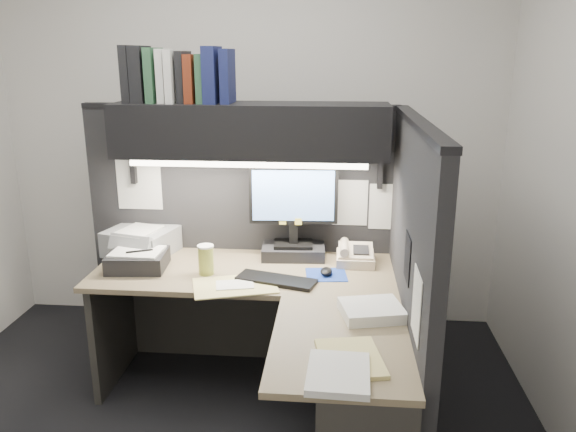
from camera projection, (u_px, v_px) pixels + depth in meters
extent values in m
cube|color=silver|center=(249.00, 137.00, 3.93)|extent=(3.50, 0.04, 2.70)
cube|color=silver|center=(7.00, 364.00, 1.06)|extent=(3.50, 0.04, 2.70)
cube|color=black|center=(242.00, 237.00, 3.54)|extent=(1.90, 0.06, 1.60)
cube|color=black|center=(409.00, 291.00, 2.74)|extent=(0.06, 1.50, 1.60)
cube|color=#7D6E4F|center=(244.00, 272.00, 3.20)|extent=(1.70, 0.68, 0.03)
cube|color=#7D6E4F|center=(341.00, 342.00, 2.42)|extent=(0.60, 0.85, 0.03)
cube|color=#2C2A27|center=(253.00, 308.00, 3.59)|extent=(1.61, 0.02, 0.70)
cube|color=#2C2A27|center=(114.00, 324.00, 3.37)|extent=(0.04, 0.61, 0.70)
cube|color=black|center=(251.00, 130.00, 3.16)|extent=(1.55, 0.34, 0.30)
cylinder|color=white|center=(247.00, 164.00, 3.08)|extent=(1.32, 0.04, 0.04)
cube|color=black|center=(293.00, 251.00, 3.38)|extent=(0.39, 0.25, 0.07)
cube|color=black|center=(293.00, 233.00, 3.35)|extent=(0.05, 0.04, 0.12)
cube|color=black|center=(293.00, 195.00, 3.28)|extent=(0.52, 0.07, 0.34)
cube|color=#5F8AD1|center=(293.00, 196.00, 3.26)|extent=(0.48, 0.03, 0.30)
cube|color=black|center=(276.00, 280.00, 3.03)|extent=(0.45, 0.26, 0.02)
cube|color=navy|center=(326.00, 275.00, 3.12)|extent=(0.24, 0.23, 0.00)
ellipsoid|color=black|center=(326.00, 271.00, 3.11)|extent=(0.07, 0.11, 0.04)
cube|color=beige|center=(355.00, 256.00, 3.28)|extent=(0.22, 0.23, 0.09)
cylinder|color=#D0C853|center=(206.00, 261.00, 3.11)|extent=(0.10, 0.10, 0.16)
cube|color=gray|center=(141.00, 241.00, 3.45)|extent=(0.45, 0.41, 0.15)
cube|color=black|center=(138.00, 260.00, 3.21)|extent=(0.34, 0.29, 0.10)
cube|color=#D6C978|center=(235.00, 286.00, 2.97)|extent=(0.50, 0.40, 0.01)
cube|color=white|center=(372.00, 310.00, 2.63)|extent=(0.32, 0.29, 0.05)
cube|color=white|center=(338.00, 374.00, 2.13)|extent=(0.25, 0.30, 0.03)
cube|color=#D6C978|center=(350.00, 358.00, 2.25)|extent=(0.30, 0.35, 0.02)
cube|color=black|center=(130.00, 74.00, 3.14)|extent=(0.05, 0.22, 0.31)
cube|color=black|center=(141.00, 74.00, 3.14)|extent=(0.07, 0.22, 0.31)
cube|color=#2B5638|center=(154.00, 75.00, 3.12)|extent=(0.05, 0.22, 0.30)
cube|color=silver|center=(165.00, 76.00, 3.13)|extent=(0.04, 0.22, 0.29)
cube|color=silver|center=(173.00, 77.00, 3.10)|extent=(0.04, 0.22, 0.28)
cube|color=black|center=(184.00, 77.00, 3.12)|extent=(0.04, 0.22, 0.28)
cube|color=maroon|center=(193.00, 79.00, 3.11)|extent=(0.05, 0.22, 0.26)
cube|color=#2B5638|center=(203.00, 79.00, 3.11)|extent=(0.05, 0.22, 0.26)
cube|color=#151C4C|center=(212.00, 75.00, 3.08)|extent=(0.07, 0.22, 0.30)
cube|color=#151C4C|center=(228.00, 76.00, 3.09)|extent=(0.05, 0.22, 0.29)
cube|color=white|center=(350.00, 203.00, 3.38)|extent=(0.21, 0.00, 0.28)
cube|color=white|center=(387.00, 207.00, 3.37)|extent=(0.21, 0.00, 0.28)
cube|color=white|center=(139.00, 182.00, 3.46)|extent=(0.28, 0.00, 0.34)
cube|color=black|center=(407.00, 258.00, 2.55)|extent=(0.00, 0.18, 0.22)
cube|color=white|center=(417.00, 305.00, 2.24)|extent=(0.00, 0.21, 0.28)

